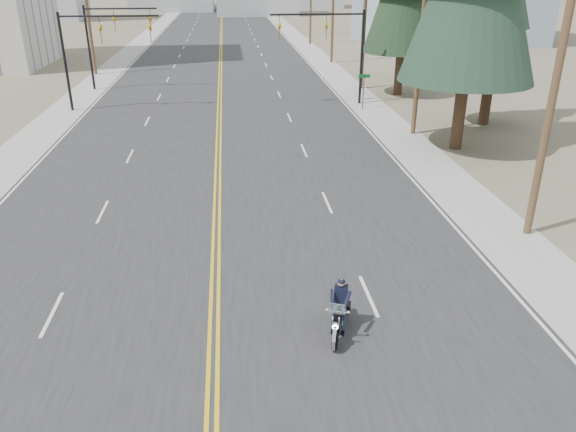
# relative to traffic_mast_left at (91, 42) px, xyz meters

# --- Properties ---
(ground_plane) EXTENTS (400.00, 400.00, 0.00)m
(ground_plane) POSITION_rel_traffic_mast_left_xyz_m (8.98, -32.00, -4.94)
(ground_plane) COLOR #776D56
(ground_plane) RESTS_ON ground
(road) EXTENTS (20.00, 200.00, 0.01)m
(road) POSITION_rel_traffic_mast_left_xyz_m (8.98, 38.00, -4.93)
(road) COLOR #303033
(road) RESTS_ON ground
(sidewalk_left) EXTENTS (3.00, 200.00, 0.01)m
(sidewalk_left) POSITION_rel_traffic_mast_left_xyz_m (-2.52, 38.00, -4.93)
(sidewalk_left) COLOR #A5A5A0
(sidewalk_left) RESTS_ON ground
(sidewalk_right) EXTENTS (3.00, 200.00, 0.01)m
(sidewalk_right) POSITION_rel_traffic_mast_left_xyz_m (20.48, 38.00, -4.93)
(sidewalk_right) COLOR #A5A5A0
(sidewalk_right) RESTS_ON ground
(traffic_mast_left) EXTENTS (7.10, 0.26, 7.00)m
(traffic_mast_left) POSITION_rel_traffic_mast_left_xyz_m (0.00, 0.00, 0.00)
(traffic_mast_left) COLOR black
(traffic_mast_left) RESTS_ON ground
(traffic_mast_right) EXTENTS (7.10, 0.26, 7.00)m
(traffic_mast_right) POSITION_rel_traffic_mast_left_xyz_m (17.95, 0.00, 0.00)
(traffic_mast_right) COLOR black
(traffic_mast_right) RESTS_ON ground
(traffic_mast_far) EXTENTS (6.10, 0.26, 7.00)m
(traffic_mast_far) POSITION_rel_traffic_mast_left_xyz_m (-0.33, 8.00, -0.06)
(traffic_mast_far) COLOR black
(traffic_mast_far) RESTS_ON ground
(street_sign) EXTENTS (0.90, 0.06, 2.62)m
(street_sign) POSITION_rel_traffic_mast_left_xyz_m (19.78, -2.00, -3.13)
(street_sign) COLOR black
(street_sign) RESTS_ON ground
(utility_pole_a) EXTENTS (2.20, 0.30, 11.00)m
(utility_pole_a) POSITION_rel_traffic_mast_left_xyz_m (21.48, -24.00, 0.79)
(utility_pole_a) COLOR brown
(utility_pole_a) RESTS_ON ground
(utility_pole_b) EXTENTS (2.20, 0.30, 11.50)m
(utility_pole_b) POSITION_rel_traffic_mast_left_xyz_m (21.48, -9.00, 1.05)
(utility_pole_b) COLOR brown
(utility_pole_b) RESTS_ON ground
(utility_pole_c) EXTENTS (2.20, 0.30, 11.00)m
(utility_pole_c) POSITION_rel_traffic_mast_left_xyz_m (21.48, 6.00, 0.79)
(utility_pole_c) COLOR brown
(utility_pole_c) RESTS_ON ground
(utility_pole_d) EXTENTS (2.20, 0.30, 11.50)m
(utility_pole_d) POSITION_rel_traffic_mast_left_xyz_m (21.48, 21.00, 1.05)
(utility_pole_d) COLOR brown
(utility_pole_d) RESTS_ON ground
(utility_pole_e) EXTENTS (2.20, 0.30, 11.00)m
(utility_pole_e) POSITION_rel_traffic_mast_left_xyz_m (21.48, 38.00, 0.79)
(utility_pole_e) COLOR brown
(utility_pole_e) RESTS_ON ground
(utility_pole_left) EXTENTS (2.20, 0.30, 10.50)m
(utility_pole_left) POSITION_rel_traffic_mast_left_xyz_m (-3.52, 16.00, 0.54)
(utility_pole_left) COLOR brown
(utility_pole_left) RESTS_ON ground
(motorcyclist) EXTENTS (1.51, 2.28, 1.64)m
(motorcyclist) POSITION_rel_traffic_mast_left_xyz_m (12.62, -29.85, -4.12)
(motorcyclist) COLOR black
(motorcyclist) RESTS_ON ground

